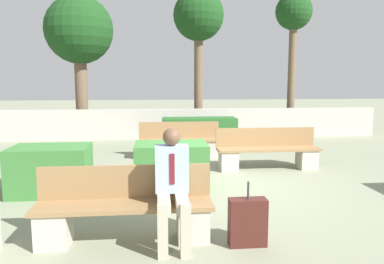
{
  "coord_description": "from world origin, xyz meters",
  "views": [
    {
      "loc": [
        -1.14,
        -6.41,
        1.86
      ],
      "look_at": [
        -0.45,
        0.5,
        0.9
      ],
      "focal_mm": 35.0,
      "sensor_mm": 36.0,
      "label": 1
    }
  ],
  "objects_px": {
    "person_seated_man": "(172,182)",
    "tree_center_left": "(199,19)",
    "tree_leftmost": "(79,32)",
    "bench_left_side": "(268,153)",
    "suitcase": "(248,222)",
    "bench_front": "(125,213)",
    "tree_center_right": "(294,20)",
    "bench_right_side": "(180,144)"
  },
  "relations": [
    {
      "from": "person_seated_man",
      "to": "tree_center_left",
      "type": "height_order",
      "value": "tree_center_left"
    },
    {
      "from": "tree_leftmost",
      "to": "tree_center_left",
      "type": "height_order",
      "value": "tree_center_left"
    },
    {
      "from": "bench_left_side",
      "to": "tree_leftmost",
      "type": "xyz_separation_m",
      "value": [
        -4.82,
        5.48,
        3.1
      ]
    },
    {
      "from": "suitcase",
      "to": "tree_leftmost",
      "type": "distance_m",
      "value": 10.24
    },
    {
      "from": "bench_front",
      "to": "tree_leftmost",
      "type": "distance_m",
      "value": 9.58
    },
    {
      "from": "bench_left_side",
      "to": "tree_center_right",
      "type": "relative_size",
      "value": 0.45
    },
    {
      "from": "bench_left_side",
      "to": "tree_center_right",
      "type": "height_order",
      "value": "tree_center_right"
    },
    {
      "from": "tree_center_right",
      "to": "tree_center_left",
      "type": "bearing_deg",
      "value": 177.68
    },
    {
      "from": "bench_right_side",
      "to": "tree_center_right",
      "type": "relative_size",
      "value": 0.41
    },
    {
      "from": "bench_left_side",
      "to": "bench_front",
      "type": "bearing_deg",
      "value": -124.79
    },
    {
      "from": "bench_front",
      "to": "person_seated_man",
      "type": "bearing_deg",
      "value": -14.61
    },
    {
      "from": "suitcase",
      "to": "tree_center_right",
      "type": "distance_m",
      "value": 10.13
    },
    {
      "from": "tree_center_left",
      "to": "person_seated_man",
      "type": "bearing_deg",
      "value": -98.56
    },
    {
      "from": "tree_center_right",
      "to": "person_seated_man",
      "type": "bearing_deg",
      "value": -117.89
    },
    {
      "from": "tree_leftmost",
      "to": "tree_center_left",
      "type": "bearing_deg",
      "value": -3.55
    },
    {
      "from": "bench_left_side",
      "to": "person_seated_man",
      "type": "height_order",
      "value": "person_seated_man"
    },
    {
      "from": "tree_leftmost",
      "to": "tree_center_right",
      "type": "bearing_deg",
      "value": -3.0
    },
    {
      "from": "suitcase",
      "to": "tree_center_left",
      "type": "relative_size",
      "value": 0.15
    },
    {
      "from": "suitcase",
      "to": "tree_center_left",
      "type": "distance_m",
      "value": 9.56
    },
    {
      "from": "bench_right_side",
      "to": "person_seated_man",
      "type": "xyz_separation_m",
      "value": [
        -0.4,
        -4.81,
        0.4
      ]
    },
    {
      "from": "bench_front",
      "to": "suitcase",
      "type": "bearing_deg",
      "value": -10.97
    },
    {
      "from": "bench_left_side",
      "to": "bench_right_side",
      "type": "distance_m",
      "value": 2.22
    },
    {
      "from": "bench_left_side",
      "to": "person_seated_man",
      "type": "distance_m",
      "value": 4.12
    },
    {
      "from": "person_seated_man",
      "to": "tree_center_right",
      "type": "height_order",
      "value": "tree_center_right"
    },
    {
      "from": "tree_center_right",
      "to": "bench_left_side",
      "type": "bearing_deg",
      "value": -114.87
    },
    {
      "from": "person_seated_man",
      "to": "tree_center_right",
      "type": "distance_m",
      "value": 10.21
    },
    {
      "from": "bench_right_side",
      "to": "tree_center_left",
      "type": "height_order",
      "value": "tree_center_left"
    },
    {
      "from": "tree_leftmost",
      "to": "tree_center_left",
      "type": "relative_size",
      "value": 0.96
    },
    {
      "from": "tree_center_left",
      "to": "tree_center_right",
      "type": "height_order",
      "value": "tree_center_left"
    },
    {
      "from": "person_seated_man",
      "to": "tree_center_left",
      "type": "bearing_deg",
      "value": 81.44
    },
    {
      "from": "bench_left_side",
      "to": "suitcase",
      "type": "bearing_deg",
      "value": -105.83
    },
    {
      "from": "bench_right_side",
      "to": "suitcase",
      "type": "bearing_deg",
      "value": -75.59
    },
    {
      "from": "suitcase",
      "to": "tree_leftmost",
      "type": "relative_size",
      "value": 0.16
    },
    {
      "from": "bench_left_side",
      "to": "tree_center_right",
      "type": "xyz_separation_m",
      "value": [
        2.37,
        5.11,
        3.56
      ]
    },
    {
      "from": "tree_leftmost",
      "to": "bench_left_side",
      "type": "bearing_deg",
      "value": -48.65
    },
    {
      "from": "tree_leftmost",
      "to": "tree_center_right",
      "type": "xyz_separation_m",
      "value": [
        7.19,
        -0.38,
        0.46
      ]
    },
    {
      "from": "suitcase",
      "to": "bench_left_side",
      "type": "bearing_deg",
      "value": 69.69
    },
    {
      "from": "bench_right_side",
      "to": "person_seated_man",
      "type": "bearing_deg",
      "value": -85.45
    },
    {
      "from": "suitcase",
      "to": "bench_front",
      "type": "bearing_deg",
      "value": 169.03
    },
    {
      "from": "bench_left_side",
      "to": "person_seated_man",
      "type": "xyz_separation_m",
      "value": [
        -2.17,
        -3.48,
        0.39
      ]
    },
    {
      "from": "person_seated_man",
      "to": "tree_center_right",
      "type": "bearing_deg",
      "value": 62.11
    },
    {
      "from": "bench_left_side",
      "to": "tree_leftmost",
      "type": "distance_m",
      "value": 7.93
    }
  ]
}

